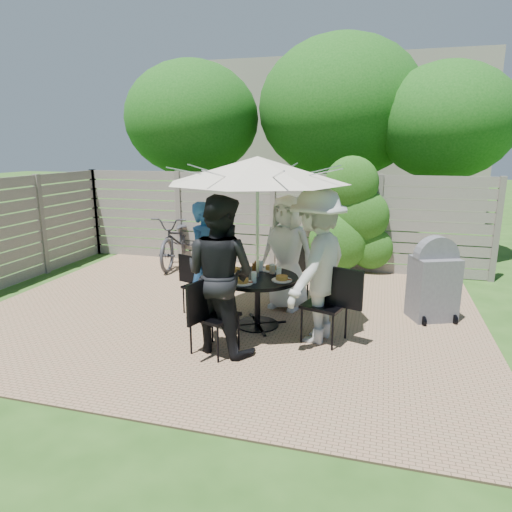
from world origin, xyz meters
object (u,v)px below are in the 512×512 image
(chair_front, at_px, (214,331))
(chair_right, at_px, (325,320))
(umbrella, at_px, (258,170))
(plate_front, at_px, (242,282))
(glass_front, at_px, (254,277))
(glass_right, at_px, (279,272))
(bbq_grill, at_px, (434,282))
(plate_back, at_px, (271,268))
(person_right, at_px, (317,267))
(coffee_cup, at_px, (272,269))
(plate_right, at_px, (282,279))
(glass_back, at_px, (261,266))
(syrup_jug, at_px, (256,269))
(plate_left, at_px, (235,271))
(patio_table, at_px, (257,292))
(person_left, at_px, (206,260))
(person_back, at_px, (287,253))
(person_front, at_px, (220,275))
(chair_back, at_px, (291,288))
(chair_left, at_px, (200,296))
(bicycle, at_px, (178,240))

(chair_front, distance_m, chair_right, 1.37)
(umbrella, height_order, plate_front, umbrella)
(glass_front, distance_m, glass_right, 0.40)
(bbq_grill, bearing_deg, plate_front, -175.30)
(chair_right, relative_size, plate_back, 3.75)
(person_right, bearing_deg, glass_right, -100.42)
(coffee_cup, bearing_deg, chair_right, -29.97)
(plate_right, bearing_deg, chair_front, -126.16)
(glass_back, distance_m, syrup_jug, 0.21)
(chair_front, relative_size, plate_left, 3.62)
(patio_table, height_order, person_left, person_left)
(bbq_grill, bearing_deg, person_left, 169.24)
(chair_front, bearing_deg, bbq_grill, -36.38)
(person_back, height_order, person_front, person_front)
(chair_back, relative_size, glass_back, 6.45)
(chair_left, xyz_separation_m, glass_right, (1.21, -0.23, 0.52))
(person_left, bearing_deg, syrup_jug, -86.28)
(syrup_jug, bearing_deg, glass_right, -5.94)
(bicycle, distance_m, bbq_grill, 5.00)
(person_left, xyz_separation_m, person_front, (0.57, -1.02, 0.11))
(person_left, xyz_separation_m, bicycle, (-1.60, 2.49, -0.29))
(patio_table, relative_size, glass_back, 9.32)
(glass_back, bearing_deg, person_left, -175.99)
(patio_table, distance_m, chair_back, 0.99)
(umbrella, xyz_separation_m, person_right, (0.80, -0.22, -1.12))
(person_left, xyz_separation_m, glass_right, (1.08, -0.19, -0.04))
(person_left, height_order, plate_right, person_left)
(person_back, bearing_deg, bbq_grill, 18.24)
(person_back, relative_size, plate_right, 6.46)
(coffee_cup, bearing_deg, person_back, 83.62)
(person_back, bearing_deg, syrup_jug, -94.40)
(chair_left, relative_size, plate_right, 3.18)
(person_right, bearing_deg, plate_left, -90.00)
(person_front, distance_m, bbq_grill, 3.02)
(person_back, xyz_separation_m, bicycle, (-2.63, 1.92, -0.33))
(chair_front, bearing_deg, chair_left, 46.93)
(bbq_grill, bearing_deg, umbrella, 178.50)
(chair_left, relative_size, glass_back, 5.90)
(plate_left, height_order, plate_right, same)
(plate_left, xyz_separation_m, glass_back, (0.32, 0.18, 0.05))
(person_left, relative_size, person_front, 0.88)
(chair_left, distance_m, person_right, 1.92)
(plate_front, height_order, glass_back, glass_back)
(umbrella, xyz_separation_m, person_left, (-0.80, 0.22, -1.26))
(plate_back, distance_m, coffee_cup, 0.18)
(person_left, relative_size, glass_front, 11.55)
(plate_back, relative_size, plate_front, 1.00)
(glass_back, bearing_deg, glass_right, -38.69)
(chair_back, relative_size, syrup_jug, 5.65)
(plate_front, bearing_deg, chair_right, 4.71)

